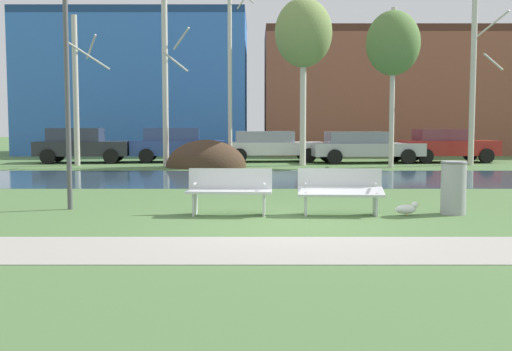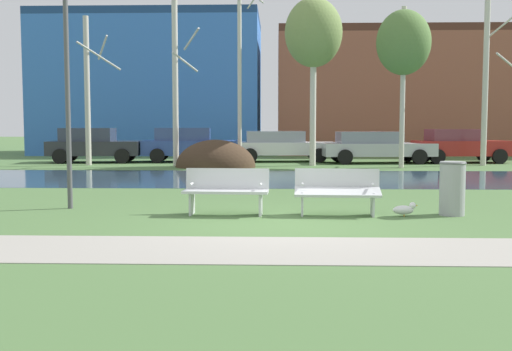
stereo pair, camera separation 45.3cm
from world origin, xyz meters
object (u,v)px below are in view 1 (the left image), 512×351
object	(u,v)px
streetlamp	(63,25)
parked_sedan_second_blue	(175,144)
parked_suv_fifth_red	(444,145)
trash_bin	(450,187)
seagull	(404,209)
bench_right	(337,190)
parked_van_nearest_dark	(78,145)
parked_hatch_third_white	(267,145)
parked_wagon_fourth_silver	(361,146)
bench_left	(227,190)

from	to	relation	value
streetlamp	parked_sedan_second_blue	bearing A→B (deg)	89.14
streetlamp	parked_suv_fifth_red	size ratio (longest dim) A/B	1.32
parked_sedan_second_blue	parked_suv_fifth_red	xyz separation A→B (m)	(12.04, -0.27, -0.02)
streetlamp	trash_bin	bearing A→B (deg)	-5.21
parked_sedan_second_blue	seagull	bearing A→B (deg)	-68.90
bench_right	streetlamp	bearing A→B (deg)	171.83
bench_right	parked_van_nearest_dark	size ratio (longest dim) A/B	0.39
seagull	parked_sedan_second_blue	world-z (taller)	parked_sedan_second_blue
parked_hatch_third_white	streetlamp	bearing A→B (deg)	-105.51
parked_van_nearest_dark	parked_suv_fifth_red	bearing A→B (deg)	1.03
bench_right	parked_van_nearest_dark	world-z (taller)	parked_van_nearest_dark
parked_van_nearest_dark	parked_wagon_fourth_silver	xyz separation A→B (m)	(12.45, -0.12, -0.06)
streetlamp	parked_wagon_fourth_silver	bearing A→B (deg)	60.33
bench_left	parked_hatch_third_white	xyz separation A→B (m)	(1.14, 16.61, 0.27)
bench_left	parked_sedan_second_blue	distance (m)	16.63
parked_hatch_third_white	parked_wagon_fourth_silver	distance (m)	4.20
bench_left	parked_sedan_second_blue	world-z (taller)	parked_sedan_second_blue
trash_bin	parked_sedan_second_blue	bearing A→B (deg)	114.11
parked_hatch_third_white	parked_wagon_fourth_silver	bearing A→B (deg)	-12.98
parked_suv_fifth_red	parked_sedan_second_blue	bearing A→B (deg)	178.70
bench_left	parked_hatch_third_white	size ratio (longest dim) A/B	0.34
parked_sedan_second_blue	parked_wagon_fourth_silver	world-z (taller)	parked_sedan_second_blue
bench_right	trash_bin	xyz separation A→B (m)	(2.17, 0.08, 0.05)
parked_hatch_third_white	parked_sedan_second_blue	bearing A→B (deg)	-176.41
seagull	parked_sedan_second_blue	size ratio (longest dim) A/B	0.11
parked_van_nearest_dark	seagull	bearing A→B (deg)	-56.45
trash_bin	parked_wagon_fourth_silver	world-z (taller)	parked_wagon_fourth_silver
seagull	parked_hatch_third_white	xyz separation A→B (m)	(-2.19, 16.73, 0.61)
seagull	parked_wagon_fourth_silver	xyz separation A→B (m)	(1.90, 15.78, 0.60)
seagull	trash_bin	bearing A→B (deg)	12.20
parked_hatch_third_white	parked_van_nearest_dark	bearing A→B (deg)	-174.35
parked_sedan_second_blue	parked_hatch_third_white	bearing A→B (deg)	3.59
parked_wagon_fourth_silver	parked_sedan_second_blue	bearing A→B (deg)	175.28
bench_right	parked_wagon_fourth_silver	distance (m)	15.98
parked_van_nearest_dark	bench_right	bearing A→B (deg)	-59.48
trash_bin	parked_hatch_third_white	size ratio (longest dim) A/B	0.21
parked_sedan_second_blue	parked_wagon_fourth_silver	xyz separation A→B (m)	(8.25, -0.68, -0.06)
parked_suv_fifth_red	bench_right	bearing A→B (deg)	-113.31
parked_sedan_second_blue	bench_left	bearing A→B (deg)	-79.54
parked_hatch_third_white	seagull	bearing A→B (deg)	-82.54
bench_right	bench_left	bearing A→B (deg)	180.00
bench_left	trash_bin	world-z (taller)	trash_bin
bench_right	trash_bin	distance (m)	2.17
parked_wagon_fourth_silver	parked_hatch_third_white	bearing A→B (deg)	167.02
parked_sedan_second_blue	parked_hatch_third_white	size ratio (longest dim) A/B	0.93
seagull	parked_sedan_second_blue	distance (m)	17.66
parked_hatch_third_white	parked_wagon_fourth_silver	world-z (taller)	parked_hatch_third_white
parked_sedan_second_blue	parked_suv_fifth_red	size ratio (longest dim) A/B	1.06
trash_bin	parked_wagon_fourth_silver	bearing A→B (deg)	86.42
streetlamp	parked_van_nearest_dark	size ratio (longest dim) A/B	1.34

